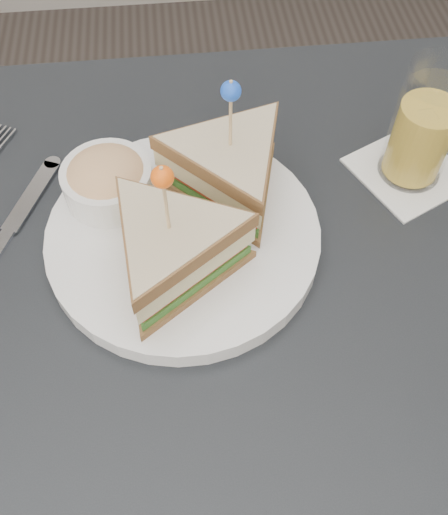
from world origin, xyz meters
The scene contains 5 objects.
ground_plane centered at (0.00, 0.00, 0.00)m, with size 3.50×3.50×0.00m, color #3F3833.
table centered at (0.00, 0.00, 0.67)m, with size 0.80×0.80×0.75m.
plate_meal centered at (-0.02, 0.07, 0.80)m, with size 0.34×0.33×0.17m.
cutlery_knife centered at (-0.22, 0.11, 0.75)m, with size 0.09×0.19×0.01m.
drink_set centered at (0.25, 0.14, 0.82)m, with size 0.16×0.16×0.15m.
Camera 1 is at (-0.02, -0.30, 1.26)m, focal length 40.00 mm.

